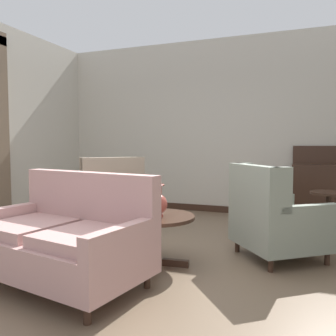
% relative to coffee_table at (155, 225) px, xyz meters
% --- Properties ---
extents(ground, '(9.18, 9.18, 0.00)m').
position_rel_coffee_table_xyz_m(ground, '(-0.06, -0.18, -0.43)').
color(ground, brown).
extents(wall_back, '(6.30, 0.08, 3.20)m').
position_rel_coffee_table_xyz_m(wall_back, '(-0.06, 3.10, 1.17)').
color(wall_back, beige).
rests_on(wall_back, ground).
extents(baseboard_back, '(6.14, 0.03, 0.12)m').
position_rel_coffee_table_xyz_m(baseboard_back, '(-0.06, 3.05, -0.37)').
color(baseboard_back, '#382319').
rests_on(baseboard_back, ground).
extents(coffee_table, '(0.83, 0.83, 0.53)m').
position_rel_coffee_table_xyz_m(coffee_table, '(0.00, 0.00, 0.00)').
color(coffee_table, '#382319').
rests_on(coffee_table, ground).
extents(porcelain_vase, '(0.19, 0.19, 0.34)m').
position_rel_coffee_table_xyz_m(porcelain_vase, '(0.06, -0.06, 0.25)').
color(porcelain_vase, brown).
rests_on(porcelain_vase, coffee_table).
extents(settee, '(1.75, 1.18, 1.00)m').
position_rel_coffee_table_xyz_m(settee, '(-0.58, -0.76, -0.02)').
color(settee, tan).
rests_on(settee, ground).
extents(armchair_far_left, '(1.23, 1.23, 1.10)m').
position_rel_coffee_table_xyz_m(armchair_far_left, '(-1.12, 0.95, 0.02)').
color(armchair_far_left, gray).
rests_on(armchair_far_left, ground).
extents(armchair_beside_settee, '(1.19, 1.19, 1.05)m').
position_rel_coffee_table_xyz_m(armchair_beside_settee, '(1.15, 0.64, 0.01)').
color(armchair_beside_settee, gray).
rests_on(armchair_beside_settee, ground).
extents(side_table, '(0.45, 0.45, 0.67)m').
position_rel_coffee_table_xyz_m(side_table, '(1.75, 1.50, -0.03)').
color(side_table, '#382319').
rests_on(side_table, ground).
extents(sideboard, '(0.96, 0.41, 1.24)m').
position_rel_coffee_table_xyz_m(sideboard, '(1.76, 2.81, 0.11)').
color(sideboard, '#382319').
rests_on(sideboard, ground).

